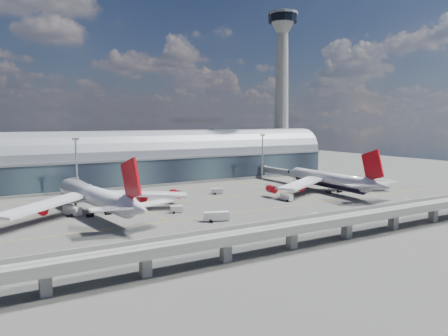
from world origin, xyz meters
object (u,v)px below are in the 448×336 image
floodlight_mast_right (262,156)px  cargo_train_0 (312,216)px  control_tower (282,92)px  cargo_train_1 (343,218)px  floodlight_mast_left (77,165)px  service_truck_0 (72,211)px  service_truck_5 (217,191)px  airliner_right (331,180)px  service_truck_1 (176,209)px  service_truck_2 (216,216)px  cargo_train_2 (406,203)px  airliner_left (97,197)px  service_truck_4 (300,185)px  service_truck_3 (287,197)px

floodlight_mast_right → cargo_train_0: bearing=-115.8°
control_tower → cargo_train_1: bearing=-119.8°
floodlight_mast_left → service_truck_0: size_ratio=3.19×
service_truck_5 → service_truck_0: bearing=125.1°
airliner_right → service_truck_1: bearing=-172.1°
service_truck_2 → service_truck_5: 53.51m
control_tower → service_truck_5: size_ratio=18.30×
airliner_right → service_truck_1: airliner_right is taller
cargo_train_0 → cargo_train_2: size_ratio=1.04×
airliner_left → service_truck_0: (-7.75, 3.67, -4.85)m
airliner_right → control_tower: bearing=72.6°
service_truck_5 → cargo_train_0: service_truck_5 is taller
floodlight_mast_right → service_truck_0: floodlight_mast_right is taller
service_truck_4 → cargo_train_1: bearing=-116.2°
floodlight_mast_right → service_truck_5: 53.05m
service_truck_2 → service_truck_5: (26.89, 46.26, -0.29)m
floodlight_mast_left → service_truck_3: floodlight_mast_left is taller
service_truck_2 → service_truck_3: (43.25, 16.74, -0.19)m
airliner_left → control_tower: bearing=20.3°
service_truck_4 → cargo_train_2: bearing=-78.9°
floodlight_mast_right → airliner_left: 111.60m
airliner_left → service_truck_3: (74.75, -12.86, -5.09)m
service_truck_1 → cargo_train_1: (42.36, -39.94, -0.26)m
airliner_right → cargo_train_1: airliner_right is taller
airliner_left → service_truck_1: airliner_left is taller
service_truck_3 → service_truck_4: service_truck_4 is taller
control_tower → service_truck_3: control_tower is taller
airliner_left → service_truck_4: size_ratio=13.09×
service_truck_5 → service_truck_3: bearing=-127.0°
floodlight_mast_right → service_truck_5: (-44.30, -26.45, -12.33)m
floodlight_mast_right → service_truck_4: (-1.29, -33.06, -12.00)m
control_tower → service_truck_0: 167.93m
cargo_train_1 → cargo_train_0: bearing=62.9°
service_truck_4 → cargo_train_1: service_truck_4 is taller
floodlight_mast_right → cargo_train_1: bearing=-110.3°
service_truck_1 → service_truck_5: size_ratio=0.84×
control_tower → service_truck_4: control_tower is taller
service_truck_2 → service_truck_3: service_truck_2 is taller
cargo_train_0 → cargo_train_2: bearing=-76.2°
floodlight_mast_right → service_truck_3: 63.74m
service_truck_1 → cargo_train_2: service_truck_1 is taller
control_tower → cargo_train_0: (-76.68, -114.40, -50.78)m
floodlight_mast_left → airliner_left: 43.78m
service_truck_5 → floodlight_mast_left: bearing=88.6°
service_truck_1 → floodlight_mast_left: bearing=44.2°
floodlight_mast_right → service_truck_3: bearing=-116.5°
service_truck_2 → cargo_train_1: size_ratio=0.76×
service_truck_2 → floodlight_mast_right: bearing=-26.3°
service_truck_2 → cargo_train_0: service_truck_2 is taller
service_truck_2 → cargo_train_1: service_truck_2 is taller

